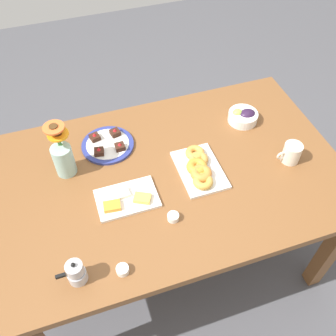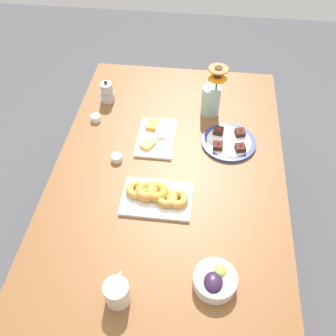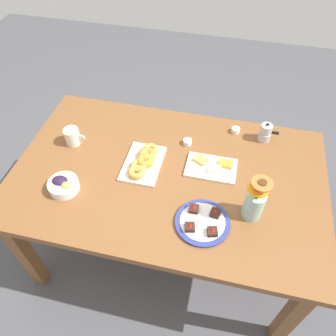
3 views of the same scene
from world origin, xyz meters
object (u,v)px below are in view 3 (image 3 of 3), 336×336
at_px(croissant_platter, 144,161).
at_px(jam_cup_berry, 188,142).
at_px(dessert_plate, 202,222).
at_px(grape_bowl, 63,185).
at_px(moka_pot, 265,133).
at_px(cheese_platter, 212,167).
at_px(coffee_mug, 73,136).
at_px(jam_cup_honey, 236,130).
at_px(dining_table, 168,184).
at_px(flower_vase, 254,203).

height_order(croissant_platter, jam_cup_berry, croissant_platter).
bearing_deg(dessert_plate, grape_bowl, 176.55).
distance_m(dessert_plate, moka_pot, 0.67).
xyz_separation_m(cheese_platter, jam_cup_berry, (-0.16, 0.15, 0.00)).
xyz_separation_m(dessert_plate, moka_pot, (0.25, 0.62, 0.04)).
relative_size(grape_bowl, jam_cup_berry, 3.10).
relative_size(coffee_mug, dessert_plate, 0.47).
relative_size(croissant_platter, jam_cup_honey, 5.96).
bearing_deg(dessert_plate, dining_table, 130.60).
distance_m(grape_bowl, dessert_plate, 0.70).
bearing_deg(dining_table, flower_vase, -20.59).
height_order(grape_bowl, moka_pot, moka_pot).
xyz_separation_m(coffee_mug, flower_vase, (0.99, -0.26, 0.04)).
height_order(jam_cup_berry, flower_vase, flower_vase).
relative_size(grape_bowl, jam_cup_honey, 3.10).
height_order(grape_bowl, dessert_plate, grape_bowl).
height_order(coffee_mug, grape_bowl, coffee_mug).
bearing_deg(coffee_mug, cheese_platter, -1.22).
bearing_deg(moka_pot, coffee_mug, -165.40).
bearing_deg(cheese_platter, dining_table, -158.77).
bearing_deg(cheese_platter, grape_bowl, -156.63).
bearing_deg(coffee_mug, moka_pot, 14.60).
height_order(cheese_platter, jam_cup_berry, cheese_platter).
height_order(grape_bowl, cheese_platter, grape_bowl).
bearing_deg(moka_pot, jam_cup_honey, 171.23).
height_order(jam_cup_berry, moka_pot, moka_pot).
xyz_separation_m(coffee_mug, moka_pot, (1.03, 0.27, 0.00)).
distance_m(coffee_mug, dessert_plate, 0.86).
bearing_deg(dining_table, grape_bowl, -155.69).
bearing_deg(grape_bowl, croissant_platter, 36.05).
height_order(croissant_platter, flower_vase, flower_vase).
bearing_deg(grape_bowl, coffee_mug, 105.49).
xyz_separation_m(coffee_mug, dessert_plate, (0.78, -0.36, -0.04)).
bearing_deg(flower_vase, jam_cup_honey, 102.35).
height_order(coffee_mug, jam_cup_berry, coffee_mug).
bearing_deg(coffee_mug, grape_bowl, -74.51).
xyz_separation_m(dining_table, dessert_plate, (0.22, -0.26, 0.10)).
distance_m(croissant_platter, dessert_plate, 0.46).
bearing_deg(grape_bowl, dessert_plate, -3.45).
xyz_separation_m(dining_table, jam_cup_berry, (0.06, 0.23, 0.10)).
bearing_deg(jam_cup_berry, cheese_platter, -43.95).
distance_m(coffee_mug, jam_cup_honey, 0.92).
xyz_separation_m(dessert_plate, flower_vase, (0.21, 0.10, 0.08)).
bearing_deg(croissant_platter, flower_vase, -18.74).
height_order(grape_bowl, flower_vase, flower_vase).
relative_size(dining_table, coffee_mug, 13.56).
bearing_deg(croissant_platter, dining_table, -12.72).
xyz_separation_m(grape_bowl, moka_pot, (0.94, 0.58, 0.02)).
relative_size(cheese_platter, jam_cup_honey, 5.42).
distance_m(jam_cup_honey, moka_pot, 0.17).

